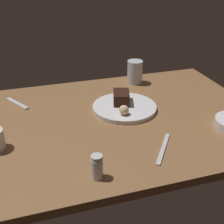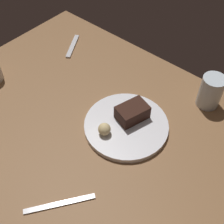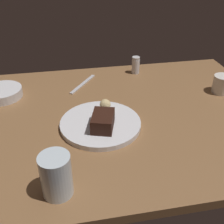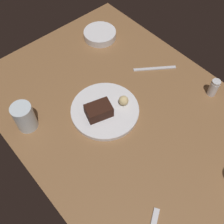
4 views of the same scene
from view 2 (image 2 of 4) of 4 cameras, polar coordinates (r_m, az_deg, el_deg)
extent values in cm
cube|color=brown|center=(95.71, -2.36, -3.78)|extent=(120.00, 84.00, 3.00)
cylinder|color=silver|center=(94.24, 2.77, -2.62)|extent=(26.89, 26.89, 1.74)
cube|color=black|center=(93.54, 3.94, -0.06)|extent=(9.19, 11.23, 4.82)
sphere|color=#DBC184|center=(89.69, -1.49, -3.34)|extent=(3.91, 3.91, 3.91)
cylinder|color=silver|center=(102.66, 18.55, 3.78)|extent=(7.63, 7.63, 11.49)
cube|color=silver|center=(125.98, -7.63, 12.52)|extent=(9.21, 13.82, 0.70)
cube|color=silver|center=(82.55, -10.07, -17.09)|extent=(12.23, 16.24, 0.50)
camera|label=1|loc=(0.96, -82.34, -5.29)|focal=48.88mm
camera|label=3|loc=(1.26, 35.24, 32.88)|focal=44.49mm
camera|label=4|loc=(1.18, -5.67, 55.34)|focal=42.94mm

